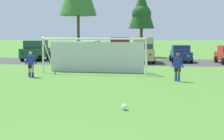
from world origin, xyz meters
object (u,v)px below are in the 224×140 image
at_px(parked_car_slot_far_left, 36,50).
at_px(parked_car_slot_center_left, 89,51).
at_px(soccer_goal, 95,55).
at_px(parked_car_slot_left, 63,53).
at_px(player_striker_near, 178,67).
at_px(player_winger_left, 31,64).
at_px(parked_car_slot_center_right, 143,49).
at_px(parked_car_slot_center, 120,49).
at_px(parked_car_slot_right, 181,53).
at_px(soccer_ball, 125,107).

bearing_deg(parked_car_slot_far_left, parked_car_slot_center_left, -16.45).
xyz_separation_m(soccer_goal, parked_car_slot_far_left, (-8.61, 10.49, -0.18)).
height_order(parked_car_slot_far_left, parked_car_slot_left, parked_car_slot_far_left).
bearing_deg(parked_car_slot_far_left, soccer_goal, -50.62).
distance_m(player_striker_near, parked_car_slot_far_left, 19.99).
bearing_deg(soccer_goal, player_winger_left, -141.09).
distance_m(player_winger_left, parked_car_slot_center_right, 13.87).
bearing_deg(parked_car_slot_center, parked_car_slot_right, 7.78).
bearing_deg(soccer_ball, parked_car_slot_left, 112.00).
relative_size(parked_car_slot_center_left, parked_car_slot_center_right, 0.95).
bearing_deg(soccer_goal, parked_car_slot_center_left, 104.88).
relative_size(soccer_ball, soccer_goal, 0.03).
bearing_deg(soccer_ball, soccer_goal, 105.62).
bearing_deg(player_winger_left, soccer_goal, 38.91).
xyz_separation_m(parked_car_slot_left, parked_car_slot_center_right, (8.40, -0.51, 0.47)).
xyz_separation_m(parked_car_slot_far_left, parked_car_slot_center, (9.48, -1.14, 0.23)).
distance_m(soccer_ball, parked_car_slot_center, 20.43).
distance_m(soccer_goal, parked_car_slot_far_left, 13.57).
bearing_deg(soccer_ball, player_striker_near, 71.38).
distance_m(soccer_goal, parked_car_slot_right, 12.36).
bearing_deg(soccer_goal, parked_car_slot_far_left, 129.38).
relative_size(player_winger_left, parked_car_slot_right, 0.39).
height_order(parked_car_slot_far_left, parked_car_slot_center_right, parked_car_slot_center_right).
relative_size(parked_car_slot_far_left, parked_car_slot_center_left, 0.99).
distance_m(player_winger_left, parked_car_slot_left, 12.68).
xyz_separation_m(parked_car_slot_left, parked_car_slot_center_left, (2.96, -1.00, 0.24)).
relative_size(parked_car_slot_center_left, parked_car_slot_right, 1.10).
height_order(parked_car_slot_center, parked_car_slot_right, parked_car_slot_center).
bearing_deg(parked_car_slot_right, soccer_ball, -100.56).
height_order(parked_car_slot_center_left, parked_car_slot_center, parked_car_slot_center).
bearing_deg(parked_car_slot_center, soccer_goal, -95.37).
height_order(soccer_ball, parked_car_slot_center_left, parked_car_slot_center_left).
height_order(soccer_ball, soccer_goal, soccer_goal).
distance_m(parked_car_slot_left, parked_car_slot_right, 12.26).
relative_size(soccer_goal, parked_car_slot_right, 1.77).
bearing_deg(parked_car_slot_center_left, player_striker_near, -57.56).
height_order(player_winger_left, parked_car_slot_center_right, parked_car_slot_center_right).
relative_size(soccer_ball, parked_car_slot_center, 0.04).
bearing_deg(parked_car_slot_center_left, parked_car_slot_right, 9.52).
xyz_separation_m(soccer_goal, parked_car_slot_left, (-5.25, 9.62, -0.42)).
height_order(soccer_ball, parked_car_slot_far_left, parked_car_slot_far_left).
xyz_separation_m(parked_car_slot_center_right, parked_car_slot_right, (3.84, 1.07, -0.47)).
xyz_separation_m(player_winger_left, parked_car_slot_right, (10.66, 13.14, 0.05)).
bearing_deg(parked_car_slot_far_left, player_winger_left, -69.82).
bearing_deg(player_striker_near, player_winger_left, 175.64).
bearing_deg(parked_car_slot_center_left, parked_car_slot_center, 12.83).
xyz_separation_m(parked_car_slot_left, parked_car_slot_center, (6.13, -0.28, 0.47)).
height_order(parked_car_slot_far_left, parked_car_slot_right, parked_car_slot_far_left).
relative_size(soccer_goal, player_winger_left, 4.58).
distance_m(parked_car_slot_center_left, parked_car_slot_center, 3.26).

